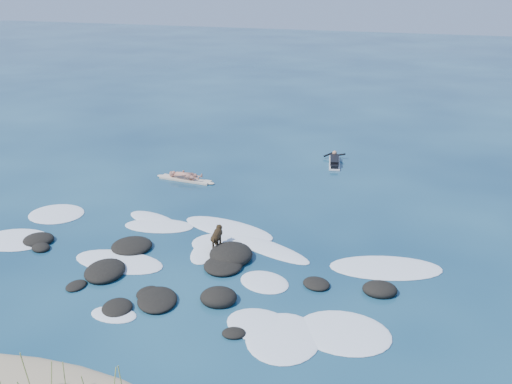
% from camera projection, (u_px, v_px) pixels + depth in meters
% --- Properties ---
extents(ground, '(160.00, 160.00, 0.00)m').
position_uv_depth(ground, '(193.00, 256.00, 18.65)').
color(ground, '#0A2642').
rests_on(ground, ground).
extents(reef_rocks, '(13.49, 6.77, 0.55)m').
position_uv_depth(reef_rocks, '(150.00, 272.00, 17.45)').
color(reef_rocks, black).
rests_on(reef_rocks, ground).
extents(breaking_foam, '(15.67, 8.05, 0.12)m').
position_uv_depth(breaking_foam, '(206.00, 259.00, 18.41)').
color(breaking_foam, white).
rests_on(breaking_foam, ground).
extents(standing_surfer_rig, '(2.91, 0.62, 1.65)m').
position_uv_depth(standing_surfer_rig, '(185.00, 167.00, 25.25)').
color(standing_surfer_rig, beige).
rests_on(standing_surfer_rig, ground).
extents(paddling_surfer_rig, '(1.22, 2.49, 0.43)m').
position_uv_depth(paddling_surfer_rig, '(334.00, 161.00, 27.67)').
color(paddling_surfer_rig, silver).
rests_on(paddling_surfer_rig, ground).
extents(dog, '(0.44, 1.16, 0.74)m').
position_uv_depth(dog, '(217.00, 235.00, 18.98)').
color(dog, black).
rests_on(dog, ground).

